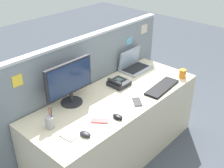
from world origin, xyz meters
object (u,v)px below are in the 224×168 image
(computer_mouse_right_hand, at_px, (85,134))
(desktop_monitor, at_px, (69,81))
(computer_mouse_left_hand, at_px, (118,117))
(cell_phone_red_case, at_px, (100,121))
(coffee_mug, at_px, (183,74))
(laptop, at_px, (134,64))
(desk_phone, at_px, (119,83))
(cell_phone_black_slab, at_px, (137,102))
(keyboard_main, at_px, (162,87))
(cell_phone_silver_slab, at_px, (67,136))
(pen_cup, at_px, (50,122))

(computer_mouse_right_hand, bearing_deg, desktop_monitor, 52.27)
(computer_mouse_left_hand, bearing_deg, cell_phone_red_case, 147.76)
(computer_mouse_left_hand, bearing_deg, coffee_mug, -0.89)
(laptop, height_order, cell_phone_red_case, laptop)
(laptop, relative_size, desk_phone, 1.81)
(desktop_monitor, bearing_deg, laptop, 1.31)
(cell_phone_red_case, bearing_deg, computer_mouse_right_hand, 154.58)
(computer_mouse_left_hand, xyz_separation_m, cell_phone_black_slab, (0.31, 0.04, -0.01))
(cell_phone_red_case, distance_m, cell_phone_black_slab, 0.45)
(keyboard_main, bearing_deg, desktop_monitor, 144.45)
(laptop, relative_size, computer_mouse_left_hand, 3.44)
(desk_phone, bearing_deg, cell_phone_black_slab, -110.24)
(computer_mouse_left_hand, relative_size, coffee_mug, 0.90)
(keyboard_main, xyz_separation_m, computer_mouse_left_hand, (-0.69, -0.01, 0.01))
(laptop, distance_m, coffee_mug, 0.56)
(keyboard_main, height_order, coffee_mug, coffee_mug)
(computer_mouse_left_hand, xyz_separation_m, cell_phone_silver_slab, (-0.45, 0.13, -0.01))
(laptop, bearing_deg, computer_mouse_right_hand, -158.33)
(desk_phone, distance_m, cell_phone_silver_slab, 0.92)
(desk_phone, relative_size, computer_mouse_right_hand, 1.90)
(cell_phone_silver_slab, distance_m, coffee_mug, 1.49)
(desktop_monitor, distance_m, coffee_mug, 1.26)
(desk_phone, bearing_deg, keyboard_main, -55.26)
(keyboard_main, height_order, cell_phone_red_case, keyboard_main)
(cell_phone_red_case, bearing_deg, desktop_monitor, 46.77)
(computer_mouse_left_hand, relative_size, cell_phone_black_slab, 0.68)
(pen_cup, height_order, cell_phone_black_slab, pen_cup)
(desktop_monitor, bearing_deg, cell_phone_black_slab, -47.23)
(pen_cup, distance_m, cell_phone_silver_slab, 0.20)
(cell_phone_red_case, height_order, cell_phone_black_slab, same)
(desktop_monitor, xyz_separation_m, computer_mouse_right_hand, (-0.24, -0.45, -0.21))
(cell_phone_silver_slab, relative_size, cell_phone_black_slab, 0.93)
(desk_phone, relative_size, cell_phone_silver_slab, 1.40)
(computer_mouse_left_hand, height_order, cell_phone_red_case, computer_mouse_left_hand)
(desktop_monitor, xyz_separation_m, computer_mouse_left_hand, (0.10, -0.49, -0.21))
(desk_phone, bearing_deg, coffee_mug, -33.54)
(laptop, distance_m, cell_phone_black_slab, 0.71)
(cell_phone_silver_slab, bearing_deg, desk_phone, 11.03)
(keyboard_main, xyz_separation_m, cell_phone_black_slab, (-0.38, 0.02, -0.01))
(desk_phone, relative_size, keyboard_main, 0.42)
(keyboard_main, relative_size, coffee_mug, 4.04)
(desk_phone, distance_m, keyboard_main, 0.44)
(pen_cup, relative_size, cell_phone_silver_slab, 1.37)
(cell_phone_red_case, bearing_deg, keyboard_main, -43.79)
(desk_phone, height_order, pen_cup, pen_cup)
(cell_phone_black_slab, bearing_deg, cell_phone_silver_slab, -146.23)
(laptop, xyz_separation_m, desk_phone, (-0.41, -0.13, -0.03))
(laptop, bearing_deg, cell_phone_black_slab, -138.55)
(cell_phone_silver_slab, xyz_separation_m, coffee_mug, (1.48, -0.15, 0.04))
(computer_mouse_left_hand, bearing_deg, desktop_monitor, 102.00)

